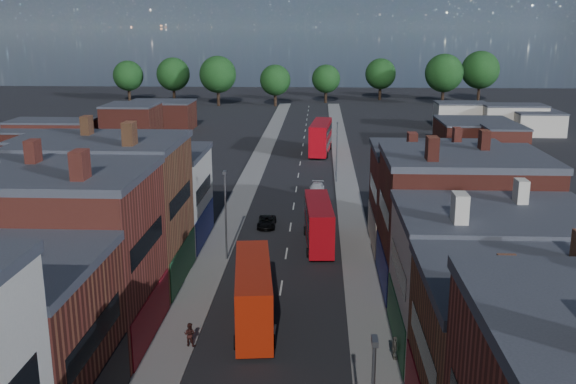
# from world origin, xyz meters

# --- Properties ---
(pavement_west) EXTENTS (3.00, 200.00, 0.12)m
(pavement_west) POSITION_xyz_m (-6.50, 50.00, 0.06)
(pavement_west) COLOR gray
(pavement_west) RESTS_ON ground
(pavement_east) EXTENTS (3.00, 200.00, 0.12)m
(pavement_east) POSITION_xyz_m (6.50, 50.00, 0.06)
(pavement_east) COLOR gray
(pavement_east) RESTS_ON ground
(lamp_post_2) EXTENTS (0.25, 0.70, 8.12)m
(lamp_post_2) POSITION_xyz_m (-5.20, 30.00, 4.70)
(lamp_post_2) COLOR slate
(lamp_post_2) RESTS_ON ground
(lamp_post_3) EXTENTS (0.25, 0.70, 8.12)m
(lamp_post_3) POSITION_xyz_m (5.20, 60.00, 4.70)
(lamp_post_3) COLOR slate
(lamp_post_3) RESTS_ON ground
(bus_0) EXTENTS (3.51, 10.55, 4.47)m
(bus_0) POSITION_xyz_m (-1.50, 17.31, 2.41)
(bus_0) COLOR red
(bus_0) RESTS_ON ground
(bus_1) EXTENTS (2.98, 10.01, 4.27)m
(bus_1) POSITION_xyz_m (2.92, 34.36, 2.30)
(bus_1) COLOR #BB0A13
(bus_1) RESTS_ON ground
(bus_2) EXTENTS (3.82, 12.21, 5.19)m
(bus_2) POSITION_xyz_m (3.08, 80.14, 2.80)
(bus_2) COLOR #A90710
(bus_2) RESTS_ON ground
(car_2) EXTENTS (1.84, 3.94, 1.09)m
(car_2) POSITION_xyz_m (-2.47, 39.96, 0.54)
(car_2) COLOR black
(car_2) RESTS_ON ground
(car_3) EXTENTS (2.05, 4.33, 1.22)m
(car_3) POSITION_xyz_m (2.60, 54.20, 0.61)
(car_3) COLOR silver
(car_3) RESTS_ON ground
(ped_1) EXTENTS (0.83, 0.56, 1.57)m
(ped_1) POSITION_xyz_m (-5.30, 14.01, 0.91)
(ped_1) COLOR #391A16
(ped_1) RESTS_ON pavement_west
(ped_3) EXTENTS (0.45, 0.91, 1.53)m
(ped_3) POSITION_xyz_m (7.70, 12.90, 0.88)
(ped_3) COLOR #504D45
(ped_3) RESTS_ON pavement_east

